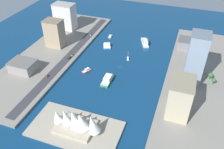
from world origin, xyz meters
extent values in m
plane|color=navy|center=(0.00, 0.00, 0.00)|extent=(440.00, 440.00, 0.00)
cube|color=gray|center=(-89.51, 0.00, 1.25)|extent=(70.00, 240.00, 2.50)
cube|color=gray|center=(89.51, 0.00, 1.25)|extent=(70.00, 240.00, 2.50)
cube|color=#A89E89|center=(5.68, 102.88, 1.00)|extent=(77.19, 41.33, 2.00)
cube|color=#38383D|center=(64.59, 0.00, 2.58)|extent=(10.14, 228.00, 0.15)
cube|color=red|center=(32.19, 22.49, 0.75)|extent=(9.24, 12.26, 1.49)
cone|color=red|center=(35.00, 27.95, 0.75)|extent=(1.81, 1.81, 1.35)
cube|color=white|center=(31.80, 21.73, 2.65)|extent=(5.19, 5.94, 2.31)
cube|color=beige|center=(32.19, 22.49, 1.54)|extent=(8.87, 11.77, 0.10)
cube|color=silver|center=(-14.78, -64.13, 1.03)|extent=(16.40, 27.05, 2.06)
cone|color=silver|center=(-9.75, -76.84, 1.03)|extent=(2.40, 2.40, 1.85)
cube|color=white|center=(-16.35, -60.17, 4.62)|extent=(9.37, 12.07, 5.13)
cube|color=beige|center=(-14.78, -64.13, 2.11)|extent=(15.74, 25.97, 0.10)
cube|color=#2D8C4C|center=(3.41, 32.45, 1.24)|extent=(8.69, 21.49, 2.47)
cone|color=#2D8C4C|center=(3.36, 43.84, 1.24)|extent=(2.23, 2.23, 2.22)
cube|color=white|center=(3.42, 30.60, 4.29)|extent=(7.25, 11.03, 3.64)
cube|color=beige|center=(3.41, 32.45, 2.52)|extent=(8.34, 20.63, 0.10)
cube|color=#999EA3|center=(35.82, -66.25, 0.64)|extent=(4.01, 9.52, 1.27)
cone|color=#999EA3|center=(35.80, -71.35, 0.64)|extent=(1.15, 1.15, 1.14)
cube|color=white|center=(35.82, -65.52, 2.10)|extent=(3.28, 3.87, 1.66)
cube|color=beige|center=(35.82, -66.25, 1.32)|extent=(3.85, 9.14, 0.10)
cube|color=white|center=(-4.44, -18.76, 0.48)|extent=(4.42, 8.50, 0.95)
cone|color=white|center=(-3.24, -22.95, 0.48)|extent=(1.06, 1.06, 0.86)
cube|color=white|center=(-4.80, -17.52, 1.44)|extent=(2.97, 4.76, 0.96)
cube|color=beige|center=(-4.44, -18.76, 1.00)|extent=(4.24, 8.16, 0.10)
cylinder|color=silver|center=(-4.33, -19.15, 6.12)|extent=(0.24, 0.24, 10.32)
cube|color=blue|center=(30.24, -37.89, 0.88)|extent=(14.88, 18.01, 1.76)
cone|color=blue|center=(27.14, -30.29, 0.88)|extent=(2.06, 2.06, 1.58)
cube|color=white|center=(30.56, -38.66, 3.12)|extent=(10.03, 9.59, 2.72)
cube|color=beige|center=(30.24, -37.89, 1.81)|extent=(14.29, 17.29, 0.10)
cube|color=gray|center=(-73.87, -66.54, 8.24)|extent=(30.57, 19.04, 11.47)
cube|color=#59595C|center=(-73.87, -66.54, 14.37)|extent=(31.79, 19.81, 0.80)
cube|color=#8C9EB2|center=(-80.62, 3.05, 29.55)|extent=(17.73, 19.46, 54.10)
cube|color=slate|center=(-80.62, 3.05, 57.00)|extent=(18.44, 20.24, 0.80)
cube|color=gray|center=(97.79, 47.72, 8.08)|extent=(27.16, 20.92, 11.17)
cube|color=slate|center=(97.79, 47.72, 14.07)|extent=(28.25, 21.75, 0.80)
cube|color=tan|center=(93.14, -14.75, 19.82)|extent=(22.08, 16.76, 34.63)
cube|color=#7C6B55|center=(93.14, -14.75, 37.53)|extent=(22.97, 17.43, 0.80)
cube|color=silver|center=(106.41, -66.22, 20.63)|extent=(29.50, 18.43, 36.25)
cube|color=#9D9992|center=(106.41, -66.22, 39.15)|extent=(30.68, 19.17, 0.80)
cube|color=#C6B793|center=(-72.70, 55.66, 19.79)|extent=(19.28, 27.07, 34.58)
cube|color=gray|center=(-72.70, 55.66, 37.48)|extent=(20.05, 28.15, 0.80)
cylinder|color=black|center=(65.97, 50.60, 2.97)|extent=(0.26, 0.64, 0.64)
cylinder|color=black|center=(67.48, 50.58, 2.97)|extent=(0.26, 0.64, 0.64)
cylinder|color=black|center=(65.91, 47.44, 2.97)|extent=(0.26, 0.64, 0.64)
cylinder|color=black|center=(67.42, 47.41, 2.97)|extent=(0.26, 0.64, 0.64)
cube|color=red|center=(66.69, 49.01, 3.27)|extent=(1.79, 4.55, 0.79)
cube|color=#262D38|center=(66.69, 48.78, 3.94)|extent=(1.55, 2.56, 0.56)
cylinder|color=black|center=(62.28, 5.90, 2.97)|extent=(0.28, 0.65, 0.64)
cylinder|color=black|center=(60.69, 5.98, 2.97)|extent=(0.28, 0.65, 0.64)
cylinder|color=black|center=(62.45, 9.50, 2.97)|extent=(0.28, 0.65, 0.64)
cylinder|color=black|center=(60.86, 9.58, 2.97)|extent=(0.28, 0.65, 0.64)
cube|color=black|center=(61.57, 7.74, 3.28)|extent=(2.04, 5.23, 0.82)
cube|color=#262D38|center=(61.58, 7.99, 3.98)|extent=(1.71, 2.96, 0.57)
cylinder|color=black|center=(62.91, -59.19, 2.97)|extent=(0.25, 0.64, 0.64)
cylinder|color=black|center=(61.15, -59.18, 2.97)|extent=(0.25, 0.64, 0.64)
cylinder|color=black|center=(62.92, -56.07, 2.97)|extent=(0.25, 0.64, 0.64)
cylinder|color=black|center=(61.16, -56.06, 2.97)|extent=(0.25, 0.64, 0.64)
cube|color=white|center=(62.04, -57.62, 3.32)|extent=(1.98, 4.46, 0.89)
cube|color=#262D38|center=(62.04, -57.40, 4.04)|extent=(1.74, 2.50, 0.55)
cylinder|color=black|center=(62.72, -1.86, 2.97)|extent=(0.28, 0.65, 0.64)
cylinder|color=black|center=(60.97, -1.93, 2.97)|extent=(0.28, 0.65, 0.64)
cylinder|color=black|center=(62.58, 1.43, 2.97)|extent=(0.28, 0.65, 0.64)
cylinder|color=black|center=(60.83, 1.36, 2.97)|extent=(0.28, 0.65, 0.64)
cube|color=yellow|center=(61.77, -0.25, 3.23)|extent=(2.15, 4.78, 0.71)
cube|color=#262D38|center=(61.76, -0.01, 3.82)|extent=(1.83, 2.70, 0.48)
cylinder|color=black|center=(58.09, 5.23, 5.25)|extent=(0.18, 0.18, 5.50)
cube|color=black|center=(58.09, 5.23, 8.50)|extent=(0.36, 0.36, 1.00)
sphere|color=red|center=(58.09, 5.23, 8.85)|extent=(0.24, 0.24, 0.24)
sphere|color=yellow|center=(58.09, 5.23, 8.50)|extent=(0.24, 0.24, 0.24)
sphere|color=green|center=(58.09, 5.23, 8.15)|extent=(0.24, 0.24, 0.24)
cube|color=#BCAD93|center=(5.68, 102.88, 3.50)|extent=(32.29, 23.62, 3.00)
cone|color=white|center=(-10.70, 102.88, 13.10)|extent=(13.04, 10.09, 17.85)
cone|color=white|center=(-0.65, 102.88, 12.06)|extent=(13.88, 11.92, 15.73)
cone|color=white|center=(5.68, 102.88, 13.12)|extent=(13.10, 10.26, 17.86)
cone|color=white|center=(13.74, 102.88, 12.42)|extent=(11.53, 8.93, 16.25)
cone|color=white|center=(21.94, 102.88, 10.37)|extent=(10.71, 8.99, 12.14)
cylinder|color=brown|center=(-90.43, -14.24, 4.40)|extent=(0.50, 0.50, 3.80)
sphere|color=#2D7233|center=(-90.43, -14.24, 8.75)|extent=(6.13, 6.13, 6.13)
cylinder|color=brown|center=(-99.62, -5.52, 4.22)|extent=(0.50, 0.50, 3.44)
sphere|color=#2D7233|center=(-99.62, -5.52, 8.10)|extent=(5.39, 5.39, 5.39)
cylinder|color=brown|center=(-102.68, 2.77, 4.56)|extent=(0.50, 0.50, 4.11)
sphere|color=#2D7233|center=(-102.68, 2.77, 8.29)|extent=(4.19, 4.19, 4.19)
camera|label=1|loc=(-68.38, 217.71, 156.50)|focal=37.70mm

